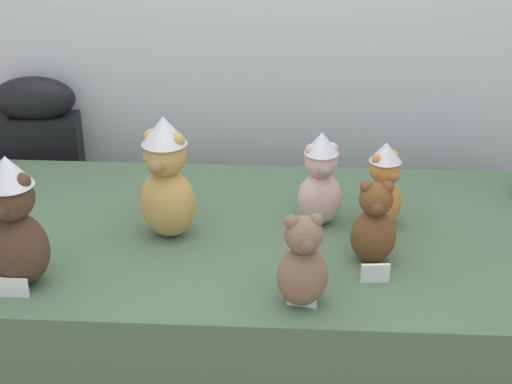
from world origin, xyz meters
TOP-DOWN VIEW (x-y plane):
  - display_table at (0.00, 0.25)m, footprint 1.89×0.89m
  - instrument_case at (-0.78, 0.82)m, footprint 0.29×0.15m
  - teddy_bear_honey at (-0.24, 0.22)m, footprint 0.19×0.17m
  - teddy_bear_mocha at (0.13, -0.09)m, footprint 0.14×0.12m
  - teddy_bear_ginger at (0.34, 0.30)m, footprint 0.15×0.14m
  - teddy_bear_blush at (0.17, 0.31)m, footprint 0.14×0.13m
  - teddy_bear_chestnut at (0.31, 0.11)m, footprint 0.12×0.10m
  - teddy_bear_cocoa at (-0.55, -0.04)m, footprint 0.17×0.16m
  - name_card_front_left at (0.31, 0.01)m, footprint 0.07×0.01m
  - name_card_front_middle at (0.13, -0.10)m, footprint 0.07×0.02m
  - name_card_front_right at (-0.55, -0.10)m, footprint 0.07×0.01m

SIDE VIEW (x-z plane):
  - display_table at x=0.00m, z-range 0.00..0.71m
  - instrument_case at x=-0.78m, z-range 0.00..0.96m
  - name_card_front_left at x=0.31m, z-range 0.71..0.76m
  - name_card_front_middle at x=0.13m, z-range 0.71..0.76m
  - name_card_front_right at x=-0.55m, z-range 0.71..0.76m
  - teddy_bear_chestnut at x=0.31m, z-range 0.70..0.93m
  - teddy_bear_mocha at x=0.13m, z-range 0.70..0.94m
  - teddy_bear_ginger at x=0.34m, z-range 0.71..0.96m
  - teddy_bear_blush at x=0.17m, z-range 0.71..0.98m
  - teddy_bear_cocoa at x=-0.55m, z-range 0.71..1.05m
  - teddy_bear_honey at x=-0.24m, z-range 0.71..1.05m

